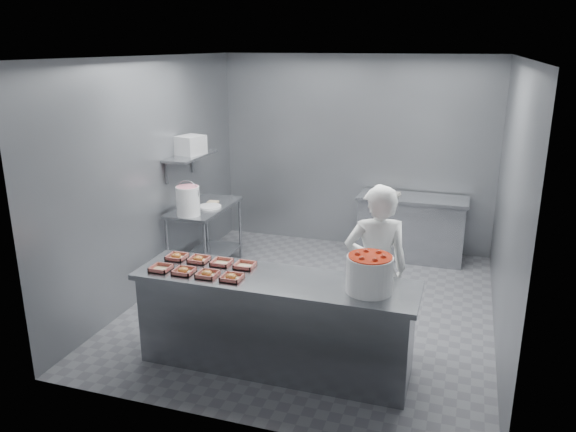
% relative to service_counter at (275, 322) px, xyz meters
% --- Properties ---
extents(floor, '(4.50, 4.50, 0.00)m').
position_rel_service_counter_xyz_m(floor, '(0.00, 1.35, -0.45)').
color(floor, '#4C4C51').
rests_on(floor, ground).
extents(ceiling, '(4.50, 4.50, 0.00)m').
position_rel_service_counter_xyz_m(ceiling, '(0.00, 1.35, 2.35)').
color(ceiling, white).
rests_on(ceiling, wall_back).
extents(wall_back, '(4.00, 0.04, 2.80)m').
position_rel_service_counter_xyz_m(wall_back, '(0.00, 3.60, 0.95)').
color(wall_back, slate).
rests_on(wall_back, ground).
extents(wall_left, '(0.04, 4.50, 2.80)m').
position_rel_service_counter_xyz_m(wall_left, '(-2.00, 1.35, 0.95)').
color(wall_left, slate).
rests_on(wall_left, ground).
extents(wall_right, '(0.04, 4.50, 2.80)m').
position_rel_service_counter_xyz_m(wall_right, '(2.00, 1.35, 0.95)').
color(wall_right, slate).
rests_on(wall_right, ground).
extents(service_counter, '(2.60, 0.70, 0.90)m').
position_rel_service_counter_xyz_m(service_counter, '(0.00, 0.00, 0.00)').
color(service_counter, slate).
rests_on(service_counter, ground).
extents(prep_table, '(0.60, 1.20, 0.90)m').
position_rel_service_counter_xyz_m(prep_table, '(-1.65, 1.95, 0.14)').
color(prep_table, slate).
rests_on(prep_table, ground).
extents(back_counter, '(1.50, 0.60, 0.90)m').
position_rel_service_counter_xyz_m(back_counter, '(0.90, 3.25, -0.00)').
color(back_counter, slate).
rests_on(back_counter, ground).
extents(wall_shelf, '(0.35, 0.90, 0.03)m').
position_rel_service_counter_xyz_m(wall_shelf, '(-1.82, 1.95, 1.10)').
color(wall_shelf, slate).
rests_on(wall_shelf, wall_left).
extents(tray_0, '(0.19, 0.18, 0.04)m').
position_rel_service_counter_xyz_m(tray_0, '(-1.07, -0.15, 0.47)').
color(tray_0, tan).
rests_on(tray_0, service_counter).
extents(tray_1, '(0.19, 0.18, 0.06)m').
position_rel_service_counter_xyz_m(tray_1, '(-0.83, -0.15, 0.47)').
color(tray_1, tan).
rests_on(tray_1, service_counter).
extents(tray_2, '(0.19, 0.18, 0.06)m').
position_rel_service_counter_xyz_m(tray_2, '(-0.59, -0.15, 0.47)').
color(tray_2, tan).
rests_on(tray_2, service_counter).
extents(tray_3, '(0.19, 0.18, 0.06)m').
position_rel_service_counter_xyz_m(tray_3, '(-0.35, -0.15, 0.47)').
color(tray_3, tan).
rests_on(tray_3, service_counter).
extents(tray_4, '(0.19, 0.18, 0.06)m').
position_rel_service_counter_xyz_m(tray_4, '(-1.07, 0.15, 0.47)').
color(tray_4, tan).
rests_on(tray_4, service_counter).
extents(tray_5, '(0.19, 0.18, 0.06)m').
position_rel_service_counter_xyz_m(tray_5, '(-0.83, 0.15, 0.47)').
color(tray_5, tan).
rests_on(tray_5, service_counter).
extents(tray_6, '(0.19, 0.18, 0.04)m').
position_rel_service_counter_xyz_m(tray_6, '(-0.59, 0.15, 0.47)').
color(tray_6, tan).
rests_on(tray_6, service_counter).
extents(tray_7, '(0.19, 0.18, 0.04)m').
position_rel_service_counter_xyz_m(tray_7, '(-0.35, 0.15, 0.47)').
color(tray_7, tan).
rests_on(tray_7, service_counter).
extents(worker, '(0.72, 0.58, 1.69)m').
position_rel_service_counter_xyz_m(worker, '(0.82, 0.60, 0.39)').
color(worker, white).
rests_on(worker, ground).
extents(strawberry_tub, '(0.40, 0.40, 0.33)m').
position_rel_service_counter_xyz_m(strawberry_tub, '(0.86, -0.03, 0.62)').
color(strawberry_tub, silver).
rests_on(strawberry_tub, service_counter).
extents(glaze_bucket, '(0.30, 0.29, 0.44)m').
position_rel_service_counter_xyz_m(glaze_bucket, '(-1.65, 1.51, 0.64)').
color(glaze_bucket, silver).
rests_on(glaze_bucket, prep_table).
extents(bucket_lid, '(0.31, 0.31, 0.02)m').
position_rel_service_counter_xyz_m(bucket_lid, '(-1.55, 1.90, 0.46)').
color(bucket_lid, silver).
rests_on(bucket_lid, prep_table).
extents(rag, '(0.15, 0.13, 0.02)m').
position_rel_service_counter_xyz_m(rag, '(-1.61, 2.12, 0.46)').
color(rag, '#CCB28C').
rests_on(rag, prep_table).
extents(appliance, '(0.36, 0.39, 0.24)m').
position_rel_service_counter_xyz_m(appliance, '(-1.82, 1.98, 1.23)').
color(appliance, gray).
rests_on(appliance, wall_shelf).
extents(paper_stack, '(0.34, 0.28, 0.04)m').
position_rel_service_counter_xyz_m(paper_stack, '(0.56, 3.25, 0.46)').
color(paper_stack, silver).
rests_on(paper_stack, back_counter).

